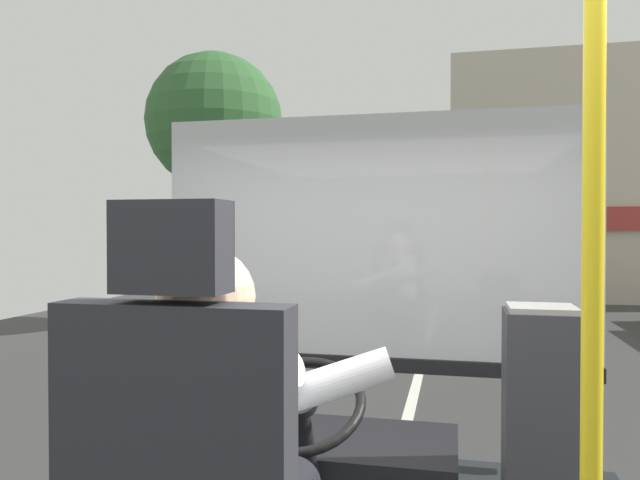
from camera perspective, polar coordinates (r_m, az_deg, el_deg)
ground at (r=10.79m, az=10.27°, el=-9.45°), size 18.00×44.00×0.06m
bus_driver at (r=1.48m, az=-9.85°, el=-19.66°), size 0.79×0.59×0.76m
steering_console at (r=2.74m, az=0.57°, el=-21.89°), size 1.10×0.97×0.80m
handrail_pole at (r=1.37m, az=24.61°, el=-6.59°), size 0.04×0.04×2.22m
fare_box at (r=2.45m, az=20.37°, el=-17.70°), size 0.26×0.25×1.01m
windshield_panel at (r=3.46m, az=4.95°, el=-2.95°), size 2.50×0.08×1.48m
street_tree at (r=12.40m, az=-10.06°, el=10.99°), size 2.73×2.73×5.47m
shop_building at (r=19.27m, az=26.20°, el=5.11°), size 9.15×4.58×6.68m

